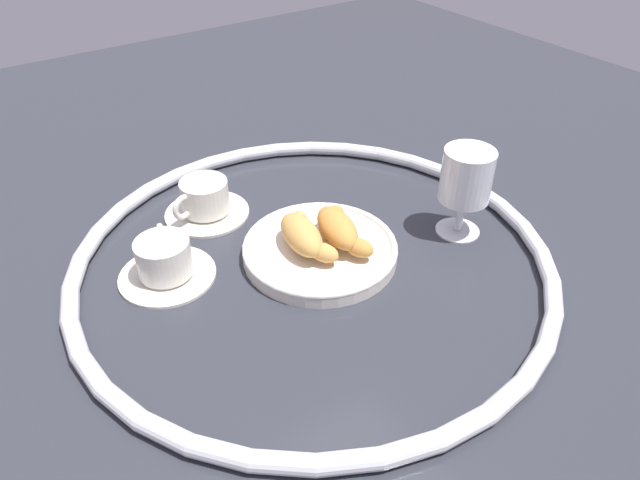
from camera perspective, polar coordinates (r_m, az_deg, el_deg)
ground_plane at (r=0.85m, az=-0.74°, el=-2.25°), size 2.20×2.20×0.00m
table_chrome_rim at (r=0.84m, az=-0.74°, el=-1.61°), size 0.69×0.69×0.02m
pastry_plate at (r=0.85m, az=0.00°, el=-0.93°), size 0.23×0.23×0.02m
croissant_large at (r=0.83m, az=-1.63°, el=0.47°), size 0.14×0.08×0.04m
croissant_small at (r=0.84m, az=2.01°, el=1.05°), size 0.13×0.08×0.04m
coffee_cup_near at (r=0.95m, az=-11.18°, el=3.76°), size 0.14×0.14×0.06m
coffee_cup_far at (r=0.84m, az=-14.92°, el=-2.05°), size 0.14×0.14×0.06m
juice_glass_left at (r=0.89m, az=14.10°, el=5.81°), size 0.08×0.08×0.14m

